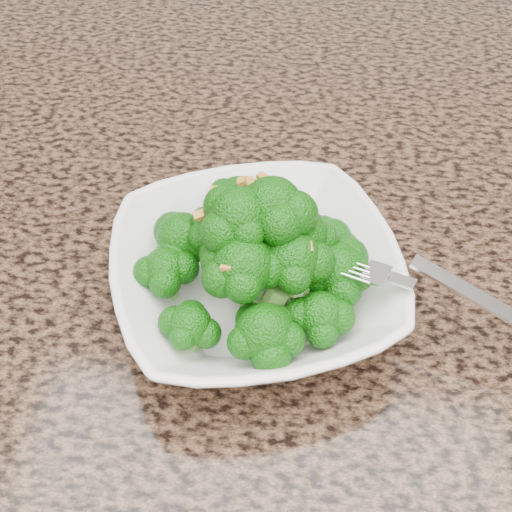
# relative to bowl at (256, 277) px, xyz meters

# --- Properties ---
(cabinet) EXTENTS (1.55, 0.95, 0.87)m
(cabinet) POSITION_rel_bowl_xyz_m (-0.05, 0.10, -0.49)
(cabinet) COLOR #3B2718
(cabinet) RESTS_ON ground
(granite_counter) EXTENTS (1.64, 1.04, 0.03)m
(granite_counter) POSITION_rel_bowl_xyz_m (-0.05, 0.10, -0.04)
(granite_counter) COLOR brown
(granite_counter) RESTS_ON cabinet
(bowl) EXTENTS (0.27, 0.27, 0.05)m
(bowl) POSITION_rel_bowl_xyz_m (0.00, 0.00, 0.00)
(bowl) COLOR white
(bowl) RESTS_ON granite_counter
(broccoli_pile) EXTENTS (0.19, 0.19, 0.07)m
(broccoli_pile) POSITION_rel_bowl_xyz_m (0.00, 0.00, 0.06)
(broccoli_pile) COLOR #12600B
(broccoli_pile) RESTS_ON bowl
(garlic_topping) EXTENTS (0.11, 0.11, 0.01)m
(garlic_topping) POSITION_rel_bowl_xyz_m (0.00, 0.00, 0.10)
(garlic_topping) COLOR gold
(garlic_topping) RESTS_ON broccoli_pile
(fork) EXTENTS (0.17, 0.09, 0.01)m
(fork) POSITION_rel_bowl_xyz_m (0.11, -0.02, 0.03)
(fork) COLOR silver
(fork) RESTS_ON bowl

